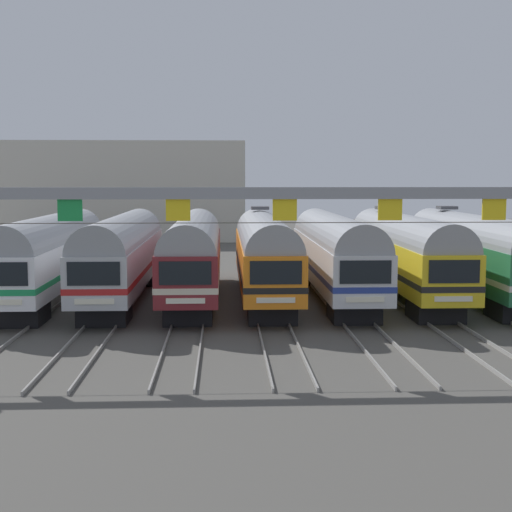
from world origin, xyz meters
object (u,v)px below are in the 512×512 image
(commuter_train_white, at_px, (50,253))
(commuter_train_orange, at_px, (264,252))
(commuter_train_green, at_px, (473,251))
(commuter_train_silver, at_px, (335,252))
(commuter_train_yellow, at_px, (404,251))
(catenary_gantry, at_px, (285,216))
(commuter_train_stainless, at_px, (122,253))
(commuter_train_maroon, at_px, (194,252))

(commuter_train_white, xyz_separation_m, commuter_train_orange, (11.85, 0.00, 0.00))
(commuter_train_white, bearing_deg, commuter_train_green, 0.01)
(commuter_train_silver, bearing_deg, commuter_train_yellow, 0.06)
(commuter_train_green, relative_size, catenary_gantry, 0.62)
(commuter_train_silver, height_order, commuter_train_green, commuter_train_green)
(commuter_train_white, height_order, commuter_train_green, commuter_train_green)
(commuter_train_white, height_order, commuter_train_orange, commuter_train_orange)
(commuter_train_white, height_order, commuter_train_stainless, same)
(commuter_train_orange, relative_size, commuter_train_green, 1.00)
(commuter_train_white, relative_size, commuter_train_maroon, 1.00)
(commuter_train_silver, height_order, catenary_gantry, catenary_gantry)
(commuter_train_silver, xyz_separation_m, commuter_train_yellow, (3.95, 0.00, 0.00))
(commuter_train_maroon, distance_m, commuter_train_yellow, 11.85)
(commuter_train_maroon, xyz_separation_m, commuter_train_green, (15.80, 0.00, 0.00))
(commuter_train_orange, bearing_deg, commuter_train_maroon, -179.94)
(commuter_train_yellow, relative_size, commuter_train_green, 1.00)
(commuter_train_silver, bearing_deg, commuter_train_maroon, 180.00)
(commuter_train_stainless, height_order, catenary_gantry, catenary_gantry)
(commuter_train_yellow, bearing_deg, commuter_train_silver, -179.94)
(commuter_train_stainless, bearing_deg, commuter_train_yellow, 0.02)
(commuter_train_silver, xyz_separation_m, commuter_train_green, (7.90, 0.00, 0.00))
(commuter_train_stainless, height_order, commuter_train_yellow, commuter_train_yellow)
(catenary_gantry, bearing_deg, commuter_train_green, 48.73)
(commuter_train_white, bearing_deg, commuter_train_orange, 0.02)
(commuter_train_stainless, height_order, commuter_train_green, commuter_train_green)
(commuter_train_maroon, xyz_separation_m, commuter_train_orange, (3.95, 0.00, 0.00))
(commuter_train_yellow, distance_m, commuter_train_green, 3.95)
(commuter_train_white, height_order, commuter_train_maroon, same)
(catenary_gantry, bearing_deg, commuter_train_stainless, 120.34)
(commuter_train_orange, relative_size, commuter_train_silver, 1.00)
(commuter_train_maroon, distance_m, catenary_gantry, 14.32)
(commuter_train_maroon, bearing_deg, commuter_train_stainless, 180.00)
(commuter_train_stainless, xyz_separation_m, commuter_train_maroon, (3.95, 0.00, 0.00))
(commuter_train_orange, distance_m, commuter_train_yellow, 7.90)
(commuter_train_white, distance_m, commuter_train_yellow, 19.75)
(commuter_train_orange, bearing_deg, catenary_gantry, -90.00)
(commuter_train_white, bearing_deg, commuter_train_stainless, 0.00)
(catenary_gantry, bearing_deg, commuter_train_maroon, 106.31)
(commuter_train_green, bearing_deg, commuter_train_maroon, -179.98)
(commuter_train_maroon, bearing_deg, commuter_train_yellow, 0.02)
(commuter_train_green, bearing_deg, commuter_train_silver, -179.97)
(commuter_train_silver, distance_m, commuter_train_yellow, 3.95)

